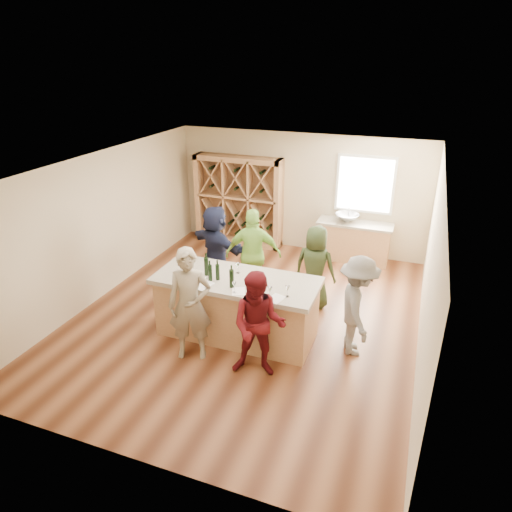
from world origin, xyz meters
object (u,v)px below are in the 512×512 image
(person_near_left, at_px, (190,305))
(person_server, at_px, (357,306))
(person_far_mid, at_px, (253,254))
(sink, at_px, (347,218))
(tasting_counter_base, at_px, (237,309))
(wine_bottle_b, at_px, (189,271))
(wine_bottle_e, at_px, (218,272))
(wine_rack, at_px, (239,201))
(person_far_right, at_px, (315,267))
(wine_bottle_f, at_px, (232,279))
(person_far_left, at_px, (216,247))
(wine_bottle_d, at_px, (210,273))
(wine_bottle_a, at_px, (188,266))
(person_near_right, at_px, (259,325))
(wine_bottle_c, at_px, (206,266))

(person_near_left, xyz_separation_m, person_server, (2.40, 1.01, -0.09))
(person_server, height_order, person_far_mid, person_far_mid)
(sink, relative_size, tasting_counter_base, 0.21)
(wine_bottle_b, height_order, person_server, person_server)
(tasting_counter_base, xyz_separation_m, wine_bottle_e, (-0.27, -0.14, 0.71))
(tasting_counter_base, distance_m, person_server, 2.00)
(wine_rack, bearing_deg, sink, -1.49)
(wine_bottle_b, bearing_deg, wine_rack, 101.38)
(person_far_right, relative_size, wine_bottle_f, 5.38)
(wine_bottle_f, bearing_deg, person_near_left, -134.67)
(wine_rack, distance_m, person_server, 5.08)
(person_near_left, distance_m, person_far_left, 2.39)
(wine_rack, xyz_separation_m, wine_bottle_d, (1.18, -4.08, 0.12))
(wine_bottle_d, xyz_separation_m, person_far_right, (1.36, 1.64, -0.41))
(sink, relative_size, person_server, 0.32)
(wine_bottle_d, relative_size, person_far_mid, 0.15)
(wine_bottle_b, relative_size, wine_bottle_d, 1.01)
(person_far_right, height_order, person_far_left, person_far_left)
(person_far_right, distance_m, person_far_left, 2.07)
(sink, bearing_deg, person_near_left, -109.03)
(person_near_left, bearing_deg, person_far_left, 84.94)
(sink, relative_size, person_far_mid, 0.30)
(wine_bottle_d, bearing_deg, wine_rack, 106.18)
(sink, distance_m, tasting_counter_base, 4.01)
(wine_rack, distance_m, person_far_left, 2.43)
(sink, xyz_separation_m, wine_bottle_a, (-1.95, -3.96, 0.23))
(wine_bottle_e, xyz_separation_m, person_far_mid, (0.06, 1.50, -0.30))
(person_near_left, relative_size, person_far_mid, 1.02)
(wine_bottle_a, distance_m, person_server, 2.81)
(wine_bottle_e, bearing_deg, person_near_left, -105.05)
(person_near_right, bearing_deg, sink, 73.66)
(wine_bottle_c, distance_m, person_far_left, 1.70)
(wine_bottle_d, height_order, person_far_right, person_far_right)
(person_near_right, bearing_deg, wine_bottle_c, 136.01)
(person_far_left, bearing_deg, person_near_left, 129.46)
(wine_bottle_e, bearing_deg, wine_bottle_a, -179.15)
(wine_rack, height_order, person_server, wine_rack)
(wine_bottle_a, xyz_separation_m, person_near_right, (1.50, -0.69, -0.41))
(person_far_right, bearing_deg, wine_bottle_a, 47.59)
(wine_bottle_e, bearing_deg, wine_bottle_c, 159.28)
(wine_bottle_b, xyz_separation_m, person_near_right, (1.41, -0.55, -0.38))
(tasting_counter_base, height_order, person_near_left, person_near_left)
(wine_bottle_e, height_order, person_near_right, person_near_right)
(person_far_mid, distance_m, person_far_left, 0.88)
(wine_rack, xyz_separation_m, wine_bottle_e, (1.29, -4.02, 0.11))
(wine_bottle_b, bearing_deg, wine_bottle_a, 122.66)
(wine_bottle_d, height_order, person_near_left, person_near_left)
(wine_rack, relative_size, sink, 4.06)
(person_near_left, bearing_deg, wine_bottle_e, 54.56)
(wine_rack, height_order, person_far_mid, wine_rack)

